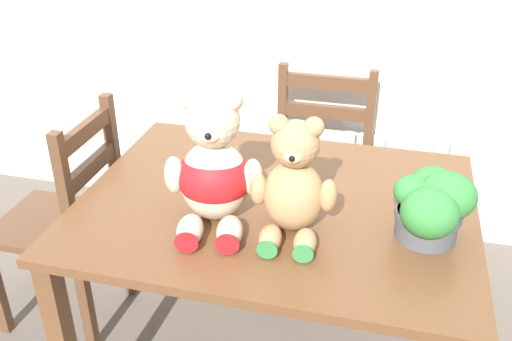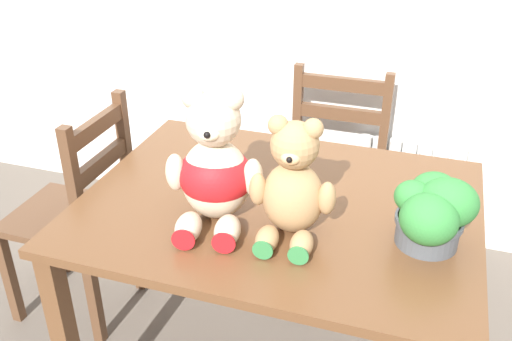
{
  "view_description": "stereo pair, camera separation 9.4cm",
  "coord_description": "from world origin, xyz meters",
  "px_view_note": "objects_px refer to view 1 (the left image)",
  "views": [
    {
      "loc": [
        0.32,
        -1.03,
        1.73
      ],
      "look_at": [
        -0.03,
        0.34,
        0.95
      ],
      "focal_mm": 40.0,
      "sensor_mm": 36.0,
      "label": 1
    },
    {
      "loc": [
        0.41,
        -1.01,
        1.73
      ],
      "look_at": [
        -0.03,
        0.34,
        0.95
      ],
      "focal_mm": 40.0,
      "sensor_mm": 36.0,
      "label": 2
    }
  ],
  "objects_px": {
    "potted_plant": "(432,205)",
    "teddy_bear_left": "(214,170)",
    "wooden_chair_behind": "(318,172)",
    "teddy_bear_right": "(294,185)",
    "wooden_chair_side": "(66,222)"
  },
  "relations": [
    {
      "from": "wooden_chair_side",
      "to": "potted_plant",
      "type": "xyz_separation_m",
      "value": [
        1.33,
        -0.21,
        0.42
      ]
    },
    {
      "from": "wooden_chair_behind",
      "to": "teddy_bear_right",
      "type": "bearing_deg",
      "value": 93.39
    },
    {
      "from": "wooden_chair_side",
      "to": "teddy_bear_left",
      "type": "distance_m",
      "value": 0.89
    },
    {
      "from": "teddy_bear_right",
      "to": "potted_plant",
      "type": "relative_size",
      "value": 1.46
    },
    {
      "from": "wooden_chair_behind",
      "to": "potted_plant",
      "type": "distance_m",
      "value": 1.09
    },
    {
      "from": "wooden_chair_side",
      "to": "teddy_bear_left",
      "type": "xyz_separation_m",
      "value": [
        0.71,
        -0.26,
        0.47
      ]
    },
    {
      "from": "potted_plant",
      "to": "teddy_bear_left",
      "type": "bearing_deg",
      "value": -175.29
    },
    {
      "from": "wooden_chair_behind",
      "to": "teddy_bear_right",
      "type": "relative_size",
      "value": 2.55
    },
    {
      "from": "teddy_bear_left",
      "to": "potted_plant",
      "type": "distance_m",
      "value": 0.62
    },
    {
      "from": "wooden_chair_behind",
      "to": "teddy_bear_left",
      "type": "bearing_deg",
      "value": 79.29
    },
    {
      "from": "wooden_chair_side",
      "to": "teddy_bear_left",
      "type": "bearing_deg",
      "value": -109.96
    },
    {
      "from": "teddy_bear_right",
      "to": "teddy_bear_left",
      "type": "bearing_deg",
      "value": -4.6
    },
    {
      "from": "teddy_bear_right",
      "to": "wooden_chair_side",
      "type": "bearing_deg",
      "value": -19.35
    },
    {
      "from": "wooden_chair_behind",
      "to": "teddy_bear_left",
      "type": "distance_m",
      "value": 1.08
    },
    {
      "from": "wooden_chair_side",
      "to": "teddy_bear_right",
      "type": "bearing_deg",
      "value": -105.44
    }
  ]
}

